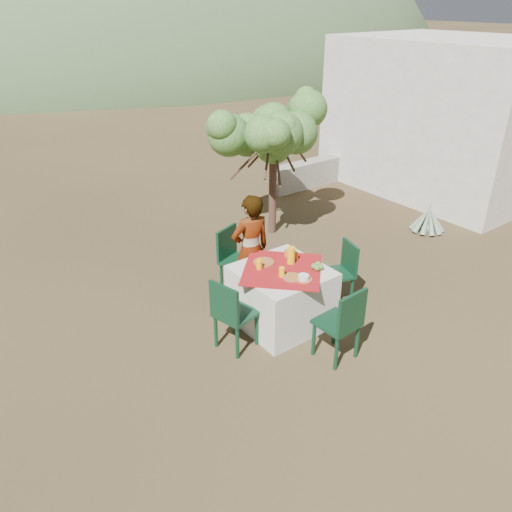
{
  "coord_description": "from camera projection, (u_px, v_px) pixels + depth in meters",
  "views": [
    {
      "loc": [
        -3.88,
        -4.29,
        3.68
      ],
      "look_at": [
        -0.58,
        0.15,
        0.8
      ],
      "focal_mm": 35.0,
      "sensor_mm": 36.0,
      "label": 1
    }
  ],
  "objects": [
    {
      "name": "chair_right",
      "position": [
        342.0,
        269.0,
        6.61
      ],
      "size": [
        0.49,
        0.49,
        0.85
      ],
      "rotation": [
        0.0,
        0.0,
        4.41
      ],
      "color": "black",
      "rests_on": "ground"
    },
    {
      "name": "white_bowl",
      "position": [
        304.0,
        277.0,
        5.77
      ],
      "size": [
        0.13,
        0.13,
        0.05
      ],
      "primitive_type": "cylinder",
      "color": "white",
      "rests_on": "bowl_plate"
    },
    {
      "name": "agave",
      "position": [
        428.0,
        220.0,
        8.73
      ],
      "size": [
        0.59,
        0.6,
        0.63
      ],
      "rotation": [
        0.0,
        0.0,
        -0.26
      ],
      "color": "gray",
      "rests_on": "ground"
    },
    {
      "name": "napkin_holder",
      "position": [
        290.0,
        256.0,
        6.22
      ],
      "size": [
        0.07,
        0.05,
        0.09
      ],
      "primitive_type": "cube",
      "rotation": [
        0.0,
        0.0,
        0.12
      ],
      "color": "white",
      "rests_on": "table"
    },
    {
      "name": "juice_pitcher",
      "position": [
        291.0,
        255.0,
        6.11
      ],
      "size": [
        0.1,
        0.1,
        0.21
      ],
      "primitive_type": "cylinder",
      "color": "#F8B40F",
      "rests_on": "table"
    },
    {
      "name": "glass_near",
      "position": [
        282.0,
        272.0,
        5.84
      ],
      "size": [
        0.07,
        0.07,
        0.11
      ],
      "primitive_type": "cylinder",
      "color": "#F8B40F",
      "rests_on": "table"
    },
    {
      "name": "table",
      "position": [
        281.0,
        296.0,
        6.19
      ],
      "size": [
        1.3,
        1.3,
        0.76
      ],
      "color": "silver",
      "rests_on": "ground"
    },
    {
      "name": "plate_near",
      "position": [
        292.0,
        277.0,
        5.83
      ],
      "size": [
        0.23,
        0.23,
        0.01
      ],
      "primitive_type": "cylinder",
      "color": "brown",
      "rests_on": "table"
    },
    {
      "name": "chair_far",
      "position": [
        233.0,
        256.0,
        6.87
      ],
      "size": [
        0.54,
        0.54,
        0.91
      ],
      "rotation": [
        0.0,
        0.0,
        0.34
      ],
      "color": "black",
      "rests_on": "ground"
    },
    {
      "name": "plate_far",
      "position": [
        264.0,
        262.0,
        6.16
      ],
      "size": [
        0.26,
        0.26,
        0.01
      ],
      "primitive_type": "cylinder",
      "color": "brown",
      "rests_on": "table"
    },
    {
      "name": "hill_near_right",
      "position": [
        111.0,
        51.0,
        38.8
      ],
      "size": [
        48.0,
        48.0,
        20.0
      ],
      "primitive_type": "ellipsoid",
      "color": "#324E2B",
      "rests_on": "ground"
    },
    {
      "name": "jar_left",
      "position": [
        296.0,
        256.0,
        6.22
      ],
      "size": [
        0.06,
        0.06,
        0.1
      ],
      "primitive_type": "cylinder",
      "color": "orange",
      "rests_on": "table"
    },
    {
      "name": "ground",
      "position": [
        297.0,
        300.0,
        6.8
      ],
      "size": [
        160.0,
        160.0,
        0.0
      ],
      "primitive_type": "plane",
      "color": "#372819",
      "rests_on": "ground"
    },
    {
      "name": "shrub_tree",
      "position": [
        274.0,
        138.0,
        8.12
      ],
      "size": [
        1.77,
        1.74,
        2.08
      ],
      "color": "#4A2F25",
      "rests_on": "ground"
    },
    {
      "name": "chair_left",
      "position": [
        231.0,
        313.0,
        5.65
      ],
      "size": [
        0.5,
        0.5,
        0.91
      ],
      "rotation": [
        0.0,
        0.0,
        1.8
      ],
      "color": "black",
      "rests_on": "ground"
    },
    {
      "name": "bowl_plate",
      "position": [
        303.0,
        279.0,
        5.79
      ],
      "size": [
        0.21,
        0.21,
        0.01
      ],
      "primitive_type": "cylinder",
      "color": "brown",
      "rests_on": "table"
    },
    {
      "name": "stone_wall",
      "position": [
        320.0,
        171.0,
        11.0
      ],
      "size": [
        2.6,
        0.35,
        0.55
      ],
      "primitive_type": "cube",
      "color": "gray",
      "rests_on": "ground"
    },
    {
      "name": "guesthouse",
      "position": [
        447.0,
        115.0,
        10.36
      ],
      "size": [
        3.2,
        4.2,
        3.0
      ],
      "primitive_type": "cube",
      "color": "silver",
      "rests_on": "ground"
    },
    {
      "name": "chair_near",
      "position": [
        343.0,
        322.0,
        5.47
      ],
      "size": [
        0.45,
        0.45,
        0.92
      ],
      "rotation": [
        0.0,
        0.0,
        3.19
      ],
      "color": "black",
      "rests_on": "ground"
    },
    {
      "name": "person",
      "position": [
        251.0,
        250.0,
        6.49
      ],
      "size": [
        0.59,
        0.42,
        1.51
      ],
      "primitive_type": "imported",
      "rotation": [
        0.0,
        0.0,
        3.03
      ],
      "color": "#8C6651",
      "rests_on": "ground"
    },
    {
      "name": "glass_far",
      "position": [
        259.0,
        264.0,
        6.0
      ],
      "size": [
        0.07,
        0.07,
        0.12
      ],
      "primitive_type": "cylinder",
      "color": "#F8B40F",
      "rests_on": "table"
    },
    {
      "name": "hill_far_right",
      "position": [
        216.0,
        35.0,
        54.39
      ],
      "size": [
        36.0,
        36.0,
        14.0
      ],
      "primitive_type": "ellipsoid",
      "color": "gray",
      "rests_on": "ground"
    },
    {
      "name": "fruit_cluster",
      "position": [
        317.0,
        266.0,
        6.0
      ],
      "size": [
        0.15,
        0.14,
        0.08
      ],
      "color": "#52802E",
      "rests_on": "table"
    },
    {
      "name": "jar_right",
      "position": [
        287.0,
        253.0,
        6.3
      ],
      "size": [
        0.06,
        0.06,
        0.09
      ],
      "primitive_type": "cylinder",
      "color": "orange",
      "rests_on": "table"
    }
  ]
}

